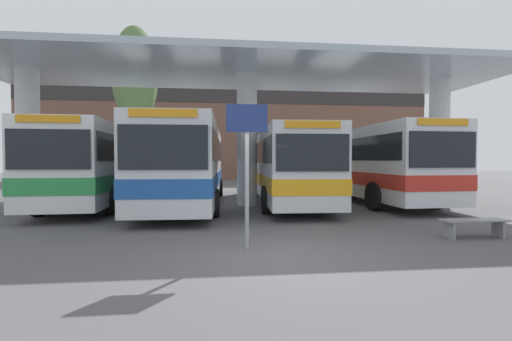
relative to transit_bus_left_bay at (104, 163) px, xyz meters
The scene contains 11 objects.
ground_plane 11.23m from the transit_bus_left_bay, 55.52° to the right, with size 100.00×100.00×0.00m, color #565456.
townhouse_backdrop 19.43m from the transit_bus_left_bay, 70.75° to the left, with size 40.00×0.58×9.88m.
station_canopy 7.12m from the transit_bus_left_bay, 10.51° to the right, with size 22.60×6.71×5.87m.
transit_bus_left_bay is the anchor object (origin of this frame).
transit_bus_center_bay 3.79m from the transit_bus_left_bay, ahead, with size 3.08×11.68×3.34m.
transit_bus_right_bay 8.10m from the transit_bus_left_bay, ahead, with size 3.00×11.06×3.15m.
transit_bus_far_right_bay 12.17m from the transit_bus_left_bay, ahead, with size 3.07×11.09×3.32m.
waiting_bench_near_pillar 13.98m from the transit_bus_left_bay, 34.91° to the right, with size 1.65×0.44×0.46m.
info_sign_platform 10.11m from the transit_bus_left_bay, 55.80° to the right, with size 0.90×0.09×3.15m.
poplar_tree_behind_left 7.95m from the transit_bus_left_bay, 90.21° to the left, with size 2.72×2.72×10.13m.
parked_car_street 13.91m from the transit_bus_left_bay, 100.13° to the left, with size 4.38×2.21×2.13m.
Camera 1 is at (-1.20, -6.66, 1.93)m, focal length 24.00 mm.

